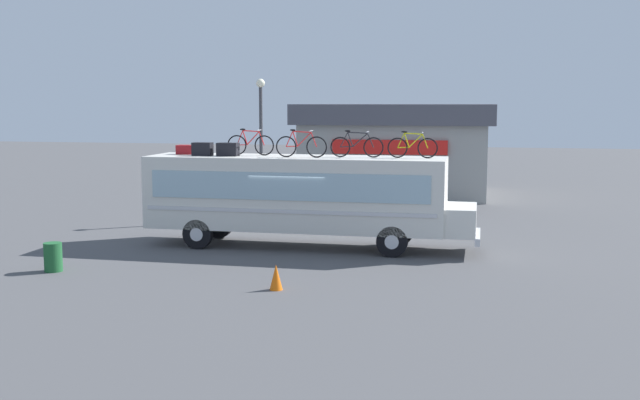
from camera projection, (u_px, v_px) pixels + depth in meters
The scene contains 13 objects.
ground_plane at pixel (296, 247), 25.41m from camera, with size 120.00×120.00×0.00m, color #4C4C4F.
bus at pixel (301, 194), 25.14m from camera, with size 11.08×2.40×3.05m.
luggage_bag_1 at pixel (186, 150), 26.13m from camera, with size 0.58×0.41×0.32m, color maroon.
luggage_bag_2 at pixel (203, 149), 25.42m from camera, with size 0.66×0.38×0.44m, color black.
luggage_bag_3 at pixel (228, 149), 25.28m from camera, with size 0.71×0.38×0.44m, color black.
rooftop_bicycle_1 at pixel (250, 144), 25.57m from camera, with size 1.65×0.44×0.91m.
rooftop_bicycle_2 at pixel (301, 146), 24.57m from camera, with size 1.72×0.44×0.92m.
rooftop_bicycle_3 at pixel (357, 146), 24.61m from camera, with size 1.77×0.44×0.89m.
rooftop_bicycle_4 at pixel (412, 147), 24.28m from camera, with size 1.63×0.44×0.87m.
roadside_building at pixel (398, 148), 40.17m from camera, with size 10.10×7.92×4.75m.
trash_bin at pixel (53, 257), 21.63m from camera, with size 0.51×0.51×0.83m, color #1E592D.
traffic_cone at pixel (276, 277), 19.49m from camera, with size 0.34×0.34×0.67m, color orange.
street_lamp at pixel (261, 133), 30.90m from camera, with size 0.36×0.36×5.79m.
Camera 1 is at (6.07, -24.26, 4.82)m, focal length 42.27 mm.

